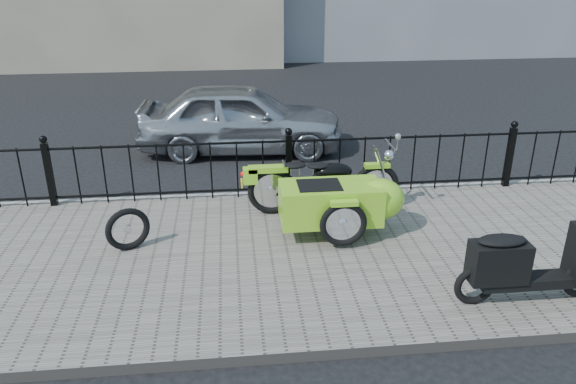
{
  "coord_description": "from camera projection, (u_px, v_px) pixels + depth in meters",
  "views": [
    {
      "loc": [
        -0.86,
        -6.61,
        3.59
      ],
      "look_at": [
        -0.16,
        -0.1,
        0.77
      ],
      "focal_mm": 35.0,
      "sensor_mm": 36.0,
      "label": 1
    }
  ],
  "objects": [
    {
      "name": "ground",
      "position": [
        299.0,
        241.0,
        7.54
      ],
      "size": [
        120.0,
        120.0,
        0.0
      ],
      "primitive_type": "plane",
      "color": "black",
      "rests_on": "ground"
    },
    {
      "name": "sidewalk",
      "position": [
        304.0,
        256.0,
        7.06
      ],
      "size": [
        30.0,
        3.8,
        0.12
      ],
      "primitive_type": "cube",
      "color": "#655E56",
      "rests_on": "ground"
    },
    {
      "name": "curb",
      "position": [
        288.0,
        195.0,
        8.83
      ],
      "size": [
        30.0,
        0.1,
        0.12
      ],
      "primitive_type": "cube",
      "color": "gray",
      "rests_on": "ground"
    },
    {
      "name": "iron_fence",
      "position": [
        289.0,
        166.0,
        8.5
      ],
      "size": [
        14.11,
        0.11,
        1.08
      ],
      "color": "black",
      "rests_on": "sidewalk"
    },
    {
      "name": "motorcycle_sidecar",
      "position": [
        342.0,
        197.0,
        7.41
      ],
      "size": [
        2.28,
        1.48,
        0.98
      ],
      "color": "black",
      "rests_on": "sidewalk"
    },
    {
      "name": "scooter",
      "position": [
        522.0,
        265.0,
        5.88
      ],
      "size": [
        1.66,
        0.48,
        1.12
      ],
      "color": "black",
      "rests_on": "sidewalk"
    },
    {
      "name": "spare_tire",
      "position": [
        128.0,
        229.0,
        6.99
      ],
      "size": [
        0.55,
        0.31,
        0.56
      ],
      "primitive_type": "torus",
      "rotation": [
        1.57,
        0.0,
        0.43
      ],
      "color": "black",
      "rests_on": "sidewalk"
    },
    {
      "name": "sedan_car",
      "position": [
        241.0,
        118.0,
        10.72
      ],
      "size": [
        3.95,
        1.8,
        1.31
      ],
      "primitive_type": "imported",
      "rotation": [
        0.0,
        0.0,
        1.51
      ],
      "color": "#A7A9AE",
      "rests_on": "ground"
    }
  ]
}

